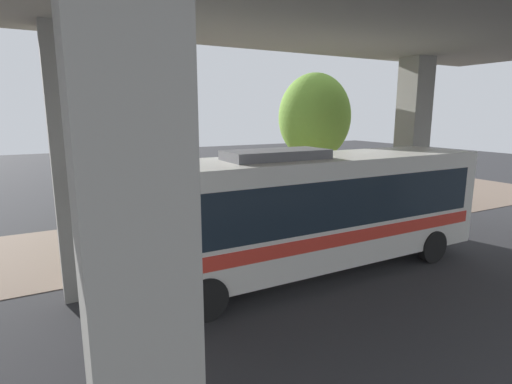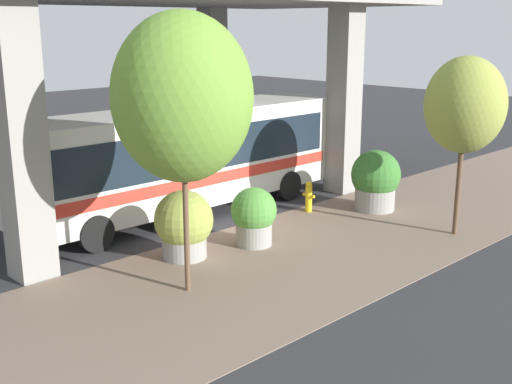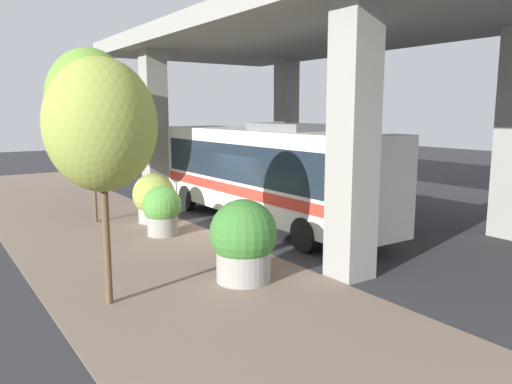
{
  "view_description": "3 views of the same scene",
  "coord_description": "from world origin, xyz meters",
  "views": [
    {
      "loc": [
        10.88,
        -6.42,
        4.5
      ],
      "look_at": [
        0.42,
        -0.77,
        2.13
      ],
      "focal_mm": 28.0,
      "sensor_mm": 36.0,
      "label": 1
    },
    {
      "loc": [
        -13.41,
        11.87,
        5.82
      ],
      "look_at": [
        -1.29,
        0.17,
        1.38
      ],
      "focal_mm": 45.0,
      "sensor_mm": 36.0,
      "label": 2
    },
    {
      "loc": [
        -7.88,
        -14.08,
        3.95
      ],
      "look_at": [
        0.63,
        -1.61,
        1.5
      ],
      "focal_mm": 35.0,
      "sensor_mm": 36.0,
      "label": 3
    }
  ],
  "objects": [
    {
      "name": "planter_front",
      "position": [
        -1.55,
        0.51,
        0.82
      ],
      "size": [
        1.23,
        1.23,
        1.61
      ],
      "color": "gray",
      "rests_on": "ground"
    },
    {
      "name": "fire_hydrant",
      "position": [
        -0.48,
        -2.92,
        0.51
      ],
      "size": [
        0.45,
        0.22,
        1.01
      ],
      "color": "gold",
      "rests_on": "ground"
    },
    {
      "name": "planter_back",
      "position": [
        -1.01,
        2.45,
        0.89
      ],
      "size": [
        1.51,
        1.51,
        1.78
      ],
      "color": "gray",
      "rests_on": "ground"
    },
    {
      "name": "street_tree_far",
      "position": [
        -4.85,
        -4.25,
        3.67
      ],
      "size": [
        2.19,
        2.19,
        5.0
      ],
      "color": "brown",
      "rests_on": "ground"
    },
    {
      "name": "planter_middle",
      "position": [
        -1.79,
        -4.64,
        0.98
      ],
      "size": [
        1.57,
        1.57,
        1.95
      ],
      "color": "gray",
      "rests_on": "ground"
    },
    {
      "name": "overpass",
      "position": [
        4.0,
        0.0,
        6.19
      ],
      "size": [
        9.4,
        19.58,
        7.05
      ],
      "color": "gray",
      "rests_on": "ground"
    },
    {
      "name": "bus",
      "position": [
        2.1,
        0.0,
        1.93
      ],
      "size": [
        2.53,
        10.91,
        3.56
      ],
      "color": "silver",
      "rests_on": "ground"
    },
    {
      "name": "sidewalk_strip",
      "position": [
        -3.0,
        0.0,
        0.01
      ],
      "size": [
        6.0,
        40.0,
        0.02
      ],
      "color": "#7A6656",
      "rests_on": "ground"
    },
    {
      "name": "ground_plane",
      "position": [
        0.0,
        0.0,
        0.0
      ],
      "size": [
        80.0,
        80.0,
        0.0
      ],
      "primitive_type": "plane",
      "color": "#2D2D30",
      "rests_on": "ground"
    },
    {
      "name": "street_tree_near",
      "position": [
        -2.74,
        3.69,
        4.32
      ],
      "size": [
        2.97,
        2.97,
        6.11
      ],
      "color": "brown",
      "rests_on": "ground"
    }
  ]
}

